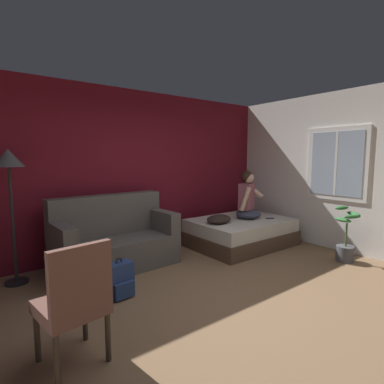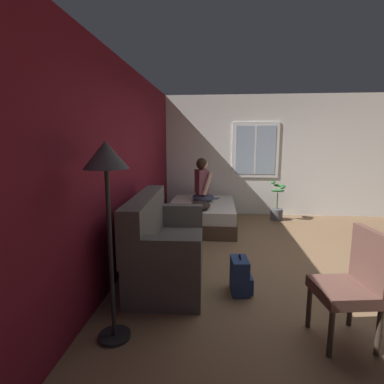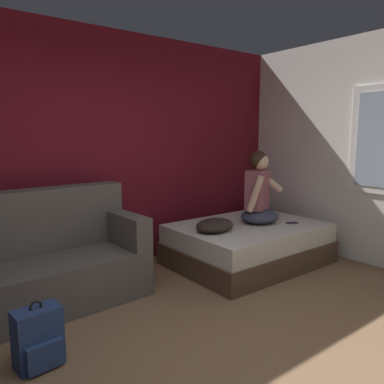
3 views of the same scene
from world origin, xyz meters
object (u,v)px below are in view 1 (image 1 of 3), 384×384
couch (115,240)px  floor_lamp (9,171)px  cell_phone (270,218)px  person_seated (248,199)px  throw_pillow (219,219)px  bed (240,232)px  side_chair (75,300)px  backpack (120,280)px  potted_plant (346,242)px

couch → floor_lamp: size_ratio=1.02×
couch → cell_phone: bearing=-13.2°
person_seated → floor_lamp: floor_lamp is taller
throw_pillow → cell_phone: (0.99, -0.29, -0.07)m
bed → cell_phone: (0.46, -0.29, 0.25)m
bed → throw_pillow: bearing=-179.8°
bed → couch: couch is taller
couch → side_chair: size_ratio=1.77×
bed → cell_phone: size_ratio=12.35×
side_chair → backpack: bearing=49.9°
bed → couch: (-2.26, 0.35, 0.16)m
person_seated → throw_pillow: size_ratio=1.82×
cell_phone → floor_lamp: bearing=103.5°
person_seated → backpack: person_seated is taller
bed → potted_plant: potted_plant is taller
backpack → throw_pillow: 2.17m
throw_pillow → floor_lamp: floor_lamp is taller
bed → person_seated: size_ratio=2.03×
couch → floor_lamp: (-1.23, 0.21, 1.04)m
couch → bed: bearing=-8.8°
throw_pillow → backpack: bearing=-164.2°
person_seated → potted_plant: size_ratio=1.03×
person_seated → throw_pillow: (-0.70, 0.00, -0.29)m
throw_pillow → person_seated: bearing=-0.0°
potted_plant → bed: bearing=112.2°
floor_lamp → throw_pillow: bearing=-10.8°
couch → throw_pillow: (1.72, -0.35, 0.16)m
throw_pillow → cell_phone: bearing=-16.1°
side_chair → person_seated: 3.81m
person_seated → cell_phone: size_ratio=6.08×
potted_plant → floor_lamp: bearing=152.6°
side_chair → person_seated: bearing=22.6°
couch → floor_lamp: 1.63m
person_seated → backpack: 2.90m
cell_phone → floor_lamp: floor_lamp is taller
person_seated → cell_phone: bearing=-44.8°
side_chair → floor_lamp: floor_lamp is taller
floor_lamp → backpack: bearing=-52.0°
bed → backpack: bed is taller
bed → floor_lamp: 3.73m
cell_phone → potted_plant: size_ratio=0.17×
person_seated → potted_plant: person_seated is taller
backpack → cell_phone: 3.08m
bed → person_seated: bearing=-0.7°
bed → backpack: (-2.60, -0.58, -0.04)m
bed → backpack: bearing=-167.3°
side_chair → cell_phone: bearing=17.2°
person_seated → side_chair: bearing=-157.4°
throw_pillow → side_chair: bearing=-152.5°
bed → side_chair: bearing=-156.4°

